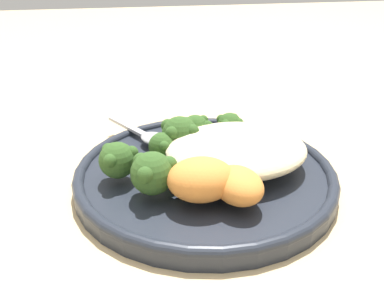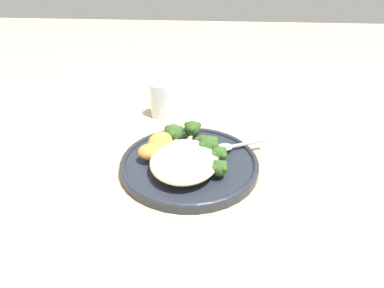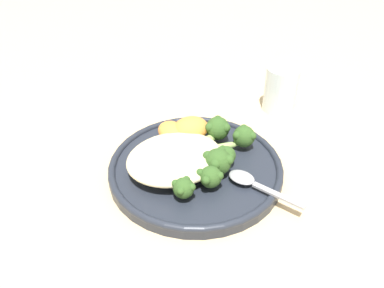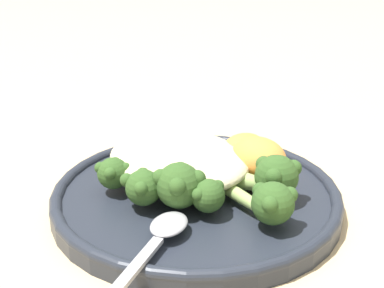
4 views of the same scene
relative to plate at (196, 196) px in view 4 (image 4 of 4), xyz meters
name	(u,v)px [view 4 (image 4 of 4)]	position (x,y,z in m)	size (l,w,h in m)	color
ground_plane	(171,205)	(-0.02, -0.02, -0.01)	(4.00, 4.00, 0.00)	#D6B784
plate	(196,196)	(0.00, 0.00, 0.00)	(0.28, 0.28, 0.02)	#232833
quinoa_mound	(179,159)	(-0.03, 0.01, 0.03)	(0.15, 0.13, 0.03)	beige
broccoli_stalk_0	(137,174)	(-0.04, -0.04, 0.02)	(0.08, 0.10, 0.03)	#9EBC66
broccoli_stalk_1	(160,184)	(0.00, -0.04, 0.02)	(0.03, 0.12, 0.03)	#9EBC66
broccoli_stalk_2	(181,184)	(0.02, -0.03, 0.03)	(0.05, 0.09, 0.04)	#9EBC66
broccoli_stalk_3	(208,192)	(0.03, -0.02, 0.02)	(0.08, 0.07, 0.03)	#9EBC66
broccoli_stalk_4	(264,200)	(0.08, 0.00, 0.03)	(0.12, 0.04, 0.04)	#9EBC66
broccoli_stalk_5	(262,176)	(0.05, 0.04, 0.03)	(0.11, 0.07, 0.04)	#9EBC66
sweet_potato_chunk_0	(259,157)	(0.02, 0.06, 0.03)	(0.06, 0.05, 0.04)	orange
sweet_potato_chunk_1	(244,149)	(-0.01, 0.08, 0.03)	(0.05, 0.04, 0.03)	orange
spoon	(163,232)	(0.05, -0.08, 0.01)	(0.07, 0.12, 0.01)	#A3A3A8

